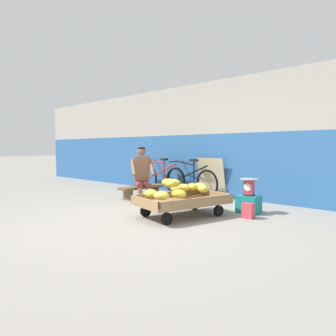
% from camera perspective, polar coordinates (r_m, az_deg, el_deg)
% --- Properties ---
extents(ground_plane, '(80.00, 80.00, 0.00)m').
position_cam_1_polar(ground_plane, '(4.78, -5.14, -9.72)').
color(ground_plane, gray).
extents(back_wall, '(16.00, 0.30, 2.64)m').
position_cam_1_polar(back_wall, '(6.96, 12.97, 5.35)').
color(back_wall, '#2D609E').
rests_on(back_wall, ground).
extents(banana_cart, '(1.16, 1.60, 0.36)m').
position_cam_1_polar(banana_cart, '(5.00, 2.66, -6.31)').
color(banana_cart, '#99754C').
rests_on(banana_cart, ground).
extents(banana_pile, '(0.69, 1.47, 0.26)m').
position_cam_1_polar(banana_pile, '(5.02, 2.06, -3.74)').
color(banana_pile, yellow).
rests_on(banana_pile, banana_cart).
extents(low_bench, '(0.34, 1.11, 0.27)m').
position_cam_1_polar(low_bench, '(6.85, -4.92, -3.94)').
color(low_bench, brown).
rests_on(low_bench, ground).
extents(vendor_seated, '(0.74, 0.67, 1.14)m').
position_cam_1_polar(vendor_seated, '(6.72, -4.84, -0.92)').
color(vendor_seated, brown).
rests_on(vendor_seated, ground).
extents(plastic_crate, '(0.36, 0.28, 0.30)m').
position_cam_1_polar(plastic_crate, '(5.45, 14.78, -6.56)').
color(plastic_crate, '#19847F').
rests_on(plastic_crate, ground).
extents(weighing_scale, '(0.30, 0.30, 0.29)m').
position_cam_1_polar(weighing_scale, '(5.40, 14.83, -3.40)').
color(weighing_scale, '#28282D').
rests_on(weighing_scale, plastic_crate).
extents(bicycle_near_left, '(1.66, 0.48, 0.86)m').
position_cam_1_polar(bicycle_near_left, '(7.79, -1.25, -1.86)').
color(bicycle_near_left, black).
rests_on(bicycle_near_left, ground).
extents(bicycle_far_left, '(1.65, 0.48, 0.86)m').
position_cam_1_polar(bicycle_far_left, '(7.19, 4.22, -2.33)').
color(bicycle_far_left, black).
rests_on(bicycle_far_left, ground).
extents(sign_board, '(0.70, 0.21, 0.88)m').
position_cam_1_polar(sign_board, '(7.11, 8.10, -1.72)').
color(sign_board, '#C6B289').
rests_on(sign_board, ground).
extents(shopping_bag, '(0.18, 0.12, 0.24)m').
position_cam_1_polar(shopping_bag, '(5.05, 14.70, -7.71)').
color(shopping_bag, '#D13D4C').
rests_on(shopping_bag, ground).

